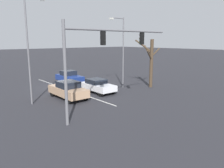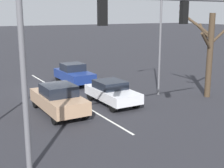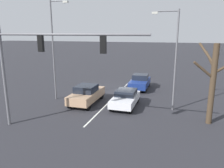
% 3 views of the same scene
% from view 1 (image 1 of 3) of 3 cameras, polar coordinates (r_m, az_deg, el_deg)
% --- Properties ---
extents(ground_plane, '(240.00, 240.00, 0.00)m').
position_cam_1_polar(ground_plane, '(26.63, -13.72, -0.60)').
color(ground_plane, '#28282D').
extents(lane_stripe_left_divider, '(0.12, 16.40, 0.01)m').
position_cam_1_polar(lane_stripe_left_divider, '(24.72, -11.44, -1.40)').
color(lane_stripe_left_divider, silver).
rests_on(lane_stripe_left_divider, ground_plane).
extents(car_tan_midlane_front, '(1.90, 4.52, 1.65)m').
position_cam_1_polar(car_tan_midlane_front, '(20.76, -11.40, -1.48)').
color(car_tan_midlane_front, tan).
rests_on(car_tan_midlane_front, ground_plane).
extents(car_white_leftlane_front, '(1.84, 4.07, 1.41)m').
position_cam_1_polar(car_white_leftlane_front, '(22.73, -3.79, -0.40)').
color(car_white_leftlane_front, silver).
rests_on(car_white_leftlane_front, ground_plane).
extents(car_navy_leftlane_second, '(1.86, 4.15, 1.62)m').
position_cam_1_polar(car_navy_leftlane_second, '(27.99, -11.11, 1.77)').
color(car_navy_leftlane_second, navy).
rests_on(car_navy_leftlane_second, ground_plane).
extents(traffic_signal_gantry, '(9.54, 0.37, 6.58)m').
position_cam_1_polar(traffic_signal_gantry, '(15.15, -2.84, 8.98)').
color(traffic_signal_gantry, slate).
rests_on(traffic_signal_gantry, ground_plane).
extents(street_lamp_right_shoulder, '(1.76, 0.24, 8.92)m').
position_cam_1_polar(street_lamp_right_shoulder, '(19.30, -20.71, 9.73)').
color(street_lamp_right_shoulder, slate).
rests_on(street_lamp_right_shoulder, ground_plane).
extents(street_lamp_left_shoulder, '(2.05, 0.24, 7.86)m').
position_cam_1_polar(street_lamp_left_shoulder, '(24.83, 2.57, 9.47)').
color(street_lamp_left_shoulder, slate).
rests_on(street_lamp_left_shoulder, ground_plane).
extents(bare_tree_near, '(2.70, 2.34, 5.49)m').
position_cam_1_polar(bare_tree_near, '(25.50, 10.04, 6.10)').
color(bare_tree_near, '#423323').
rests_on(bare_tree_near, ground_plane).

